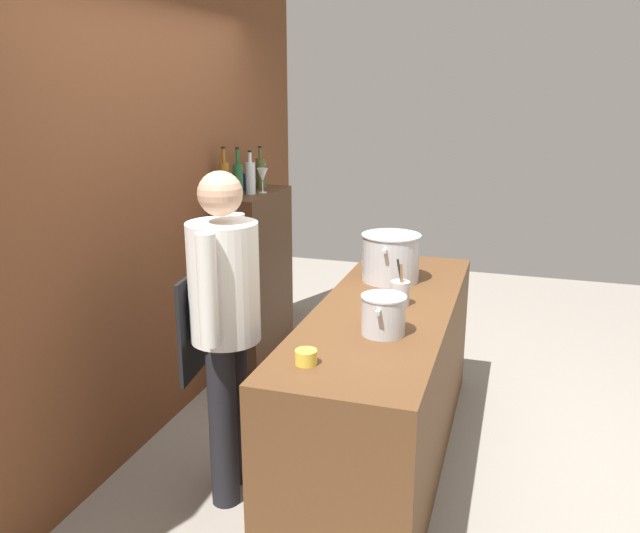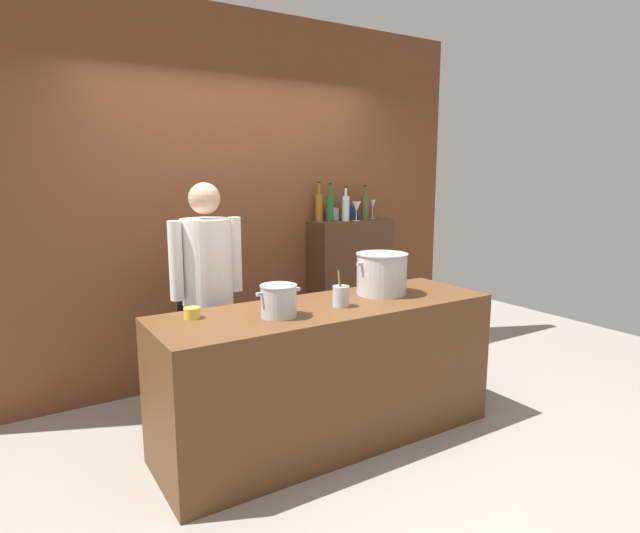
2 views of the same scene
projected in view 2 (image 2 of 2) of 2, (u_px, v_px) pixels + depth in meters
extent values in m
plane|color=gray|center=(328.00, 438.00, 3.49)|extent=(8.00, 8.00, 0.00)
cube|color=brown|center=(237.00, 200.00, 4.39)|extent=(4.40, 0.10, 3.00)
cube|color=brown|center=(329.00, 373.00, 3.41)|extent=(2.20, 0.70, 0.90)
cube|color=#472D1C|center=(350.00, 290.00, 4.90)|extent=(0.76, 0.32, 1.30)
cylinder|color=black|center=(223.00, 359.00, 3.75)|extent=(0.14, 0.14, 0.84)
cylinder|color=black|center=(197.00, 365.00, 3.63)|extent=(0.14, 0.14, 0.84)
cylinder|color=white|center=(207.00, 262.00, 3.57)|extent=(0.34, 0.34, 0.58)
cube|color=black|center=(196.00, 292.00, 3.75)|extent=(0.30, 0.06, 0.52)
cylinder|color=white|center=(235.00, 254.00, 3.70)|extent=(0.09, 0.09, 0.52)
cylinder|color=white|center=(176.00, 261.00, 3.42)|extent=(0.09, 0.09, 0.52)
sphere|color=tan|center=(204.00, 198.00, 3.49)|extent=(0.21, 0.21, 0.21)
cylinder|color=#B7BABF|center=(382.00, 274.00, 3.62)|extent=(0.34, 0.34, 0.27)
cylinder|color=#B7BABF|center=(382.00, 254.00, 3.59)|extent=(0.35, 0.35, 0.01)
cube|color=#B7BABF|center=(360.00, 264.00, 3.50)|extent=(0.04, 0.02, 0.02)
cube|color=#B7BABF|center=(403.00, 259.00, 3.70)|extent=(0.04, 0.02, 0.02)
cylinder|color=#B7BABF|center=(279.00, 301.00, 3.05)|extent=(0.21, 0.21, 0.18)
cylinder|color=#B7BABF|center=(278.00, 286.00, 3.03)|extent=(0.22, 0.22, 0.01)
cube|color=#B7BABF|center=(259.00, 294.00, 2.98)|extent=(0.04, 0.02, 0.02)
cube|color=#B7BABF|center=(297.00, 289.00, 3.11)|extent=(0.04, 0.02, 0.02)
cylinder|color=#B7BABF|center=(341.00, 296.00, 3.29)|extent=(0.10, 0.10, 0.13)
cylinder|color=olive|center=(340.00, 287.00, 3.26)|extent=(0.02, 0.03, 0.21)
cylinder|color=#262626|center=(340.00, 285.00, 3.26)|extent=(0.04, 0.05, 0.24)
cylinder|color=yellow|center=(192.00, 313.00, 3.03)|extent=(0.09, 0.09, 0.06)
cylinder|color=#475123|center=(365.00, 207.00, 4.84)|extent=(0.07, 0.07, 0.22)
cylinder|color=#475123|center=(365.00, 191.00, 4.81)|extent=(0.02, 0.02, 0.08)
cylinder|color=black|center=(365.00, 186.00, 4.81)|extent=(0.03, 0.03, 0.01)
cylinder|color=silver|center=(346.00, 208.00, 4.71)|extent=(0.07, 0.07, 0.22)
cylinder|color=silver|center=(346.00, 192.00, 4.68)|extent=(0.02, 0.02, 0.07)
cylinder|color=black|center=(346.00, 187.00, 4.67)|extent=(0.03, 0.03, 0.01)
cylinder|color=#8C5919|center=(319.00, 208.00, 4.66)|extent=(0.07, 0.07, 0.24)
cylinder|color=#8C5919|center=(319.00, 189.00, 4.64)|extent=(0.02, 0.02, 0.09)
cylinder|color=black|center=(319.00, 182.00, 4.63)|extent=(0.03, 0.03, 0.01)
cylinder|color=#1E592D|center=(330.00, 209.00, 4.65)|extent=(0.07, 0.07, 0.22)
cylinder|color=#1E592D|center=(330.00, 190.00, 4.62)|extent=(0.02, 0.02, 0.10)
cylinder|color=black|center=(330.00, 184.00, 4.61)|extent=(0.03, 0.03, 0.01)
cylinder|color=silver|center=(372.00, 218.00, 4.95)|extent=(0.06, 0.06, 0.01)
cylinder|color=silver|center=(372.00, 213.00, 4.94)|extent=(0.01, 0.01, 0.09)
cone|color=silver|center=(372.00, 204.00, 4.93)|extent=(0.07, 0.07, 0.08)
cylinder|color=silver|center=(356.00, 221.00, 4.72)|extent=(0.06, 0.06, 0.01)
cylinder|color=silver|center=(356.00, 216.00, 4.71)|extent=(0.01, 0.01, 0.07)
cone|color=silver|center=(356.00, 207.00, 4.69)|extent=(0.08, 0.08, 0.10)
cube|color=#B2B2B7|center=(332.00, 214.00, 4.78)|extent=(0.09, 0.09, 0.11)
cube|color=navy|center=(351.00, 212.00, 4.88)|extent=(0.09, 0.09, 0.12)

